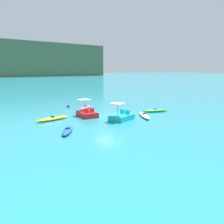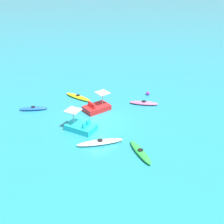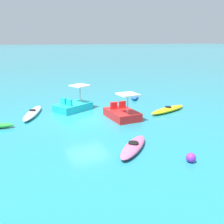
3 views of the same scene
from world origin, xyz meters
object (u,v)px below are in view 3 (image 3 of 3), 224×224
(pedal_boat_cyan, at_px, (73,106))
(buoy_purple, at_px, (191,158))
(pedal_boat_red, at_px, (122,113))
(kayak_white, at_px, (33,113))
(kayak_yellow, at_px, (168,109))
(kayak_pink, at_px, (133,147))
(kayak_blue, at_px, (135,96))

(pedal_boat_cyan, xyz_separation_m, buoy_purple, (-2.02, 9.50, -0.14))
(pedal_boat_cyan, relative_size, pedal_boat_red, 1.14)
(kayak_white, xyz_separation_m, pedal_boat_cyan, (-2.72, -0.10, 0.17))
(kayak_white, distance_m, pedal_boat_red, 5.76)
(kayak_yellow, distance_m, pedal_boat_cyan, 6.46)
(kayak_pink, height_order, kayak_blue, same)
(kayak_blue, xyz_separation_m, pedal_boat_red, (3.63, 4.88, 0.17))
(pedal_boat_red, bearing_deg, kayak_white, -31.06)
(pedal_boat_cyan, bearing_deg, kayak_pink, 93.93)
(kayak_blue, height_order, kayak_white, same)
(kayak_blue, xyz_separation_m, pedal_boat_cyan, (5.85, 1.81, 0.17))
(pedal_boat_red, bearing_deg, pedal_boat_cyan, -54.15)
(kayak_pink, bearing_deg, buoy_purple, 127.42)
(kayak_yellow, bearing_deg, buoy_purple, 60.32)
(kayak_pink, bearing_deg, kayak_white, -66.50)
(kayak_pink, distance_m, kayak_yellow, 6.89)
(kayak_white, bearing_deg, pedal_boat_cyan, -177.98)
(kayak_white, height_order, buoy_purple, buoy_purple)
(kayak_blue, xyz_separation_m, kayak_white, (8.57, 1.90, -0.00))
(pedal_boat_cyan, height_order, pedal_boat_red, same)
(kayak_yellow, xyz_separation_m, kayak_white, (8.43, -2.92, -0.00))
(kayak_pink, relative_size, kayak_blue, 0.97)
(kayak_blue, distance_m, pedal_boat_red, 6.08)
(kayak_white, distance_m, pedal_boat_cyan, 2.73)
(kayak_pink, relative_size, kayak_white, 0.71)
(kayak_yellow, height_order, pedal_boat_red, pedal_boat_red)
(pedal_boat_cyan, distance_m, pedal_boat_red, 3.79)
(kayak_blue, bearing_deg, pedal_boat_cyan, 17.16)
(kayak_blue, bearing_deg, buoy_purple, 71.28)
(kayak_yellow, bearing_deg, kayak_pink, 41.04)
(pedal_boat_cyan, bearing_deg, pedal_boat_red, 125.85)
(kayak_blue, relative_size, buoy_purple, 6.62)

